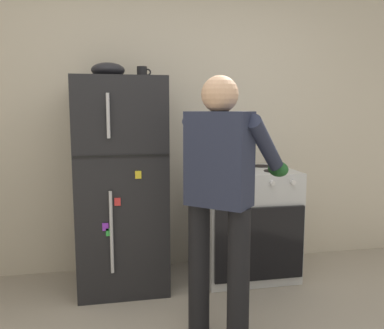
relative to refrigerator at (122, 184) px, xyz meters
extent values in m
cube|color=beige|center=(0.45, 0.38, 0.53)|extent=(6.00, 0.10, 2.70)
cube|color=black|center=(0.00, 0.00, 0.00)|extent=(0.68, 0.68, 1.65)
cube|color=black|center=(0.00, -0.34, 0.26)|extent=(0.67, 0.01, 0.01)
cylinder|color=#B7B7BC|center=(-0.08, -0.36, -0.28)|extent=(0.02, 0.02, 0.60)
cylinder|color=#B7B7BC|center=(-0.08, -0.36, 0.54)|extent=(0.02, 0.02, 0.31)
cube|color=red|center=(-0.04, -0.35, -0.06)|extent=(0.04, 0.01, 0.06)
cube|color=green|center=(-0.10, -0.35, -0.28)|extent=(0.04, 0.01, 0.06)
cube|color=purple|center=(-0.13, -0.35, -0.24)|extent=(0.04, 0.01, 0.06)
cube|color=yellow|center=(0.11, -0.35, 0.13)|extent=(0.04, 0.01, 0.06)
cube|color=silver|center=(1.04, 0.00, -0.37)|extent=(0.76, 0.64, 0.91)
cube|color=black|center=(1.04, -0.32, -0.44)|extent=(0.53, 0.01, 0.33)
cylinder|color=black|center=(0.86, -0.14, 0.09)|extent=(0.17, 0.17, 0.01)
cylinder|color=black|center=(1.22, -0.14, 0.09)|extent=(0.17, 0.17, 0.01)
cylinder|color=black|center=(0.86, 0.14, 0.09)|extent=(0.17, 0.17, 0.01)
cylinder|color=black|center=(1.22, 0.14, 0.09)|extent=(0.17, 0.17, 0.01)
cylinder|color=silver|center=(0.78, -0.33, 0.03)|extent=(0.04, 0.03, 0.04)
cylinder|color=silver|center=(0.95, -0.33, 0.03)|extent=(0.04, 0.03, 0.04)
cylinder|color=silver|center=(1.13, -0.33, 0.03)|extent=(0.04, 0.03, 0.04)
cylinder|color=silver|center=(1.30, -0.33, 0.03)|extent=(0.04, 0.03, 0.04)
cube|color=black|center=(1.04, -0.33, -0.45)|extent=(0.72, 0.03, 0.58)
cylinder|color=black|center=(0.44, -0.90, -0.39)|extent=(0.13, 0.13, 0.86)
cylinder|color=black|center=(0.63, -1.07, -0.39)|extent=(0.13, 0.13, 0.86)
cube|color=#23283D|center=(0.54, -0.98, 0.31)|extent=(0.40, 0.39, 0.54)
sphere|color=tan|center=(0.54, -0.98, 0.67)|extent=(0.21, 0.21, 0.21)
sphere|color=#313131|center=(0.54, -0.98, 0.63)|extent=(0.15, 0.15, 0.15)
cylinder|color=#23283D|center=(0.54, -0.68, 0.37)|extent=(0.40, 0.44, 0.39)
cylinder|color=#23283D|center=(0.84, -0.94, 0.37)|extent=(0.40, 0.44, 0.39)
ellipsoid|color=#1E5123|center=(0.69, -0.50, 0.20)|extent=(0.12, 0.18, 0.10)
ellipsoid|color=#1E5123|center=(0.99, -0.77, 0.20)|extent=(0.12, 0.18, 0.10)
cylinder|color=#19479E|center=(0.88, -0.05, 0.16)|extent=(0.25, 0.25, 0.13)
cube|color=black|center=(0.73, -0.05, 0.20)|extent=(0.05, 0.03, 0.02)
cube|color=black|center=(1.03, -0.05, 0.20)|extent=(0.05, 0.03, 0.02)
cylinder|color=black|center=(0.18, 0.05, 0.87)|extent=(0.08, 0.08, 0.10)
torus|color=black|center=(0.22, 0.05, 0.88)|extent=(0.06, 0.01, 0.06)
ellipsoid|color=black|center=(-0.08, 0.00, 0.88)|extent=(0.25, 0.25, 0.11)
camera|label=1|loc=(-0.05, -3.17, 0.59)|focal=37.42mm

